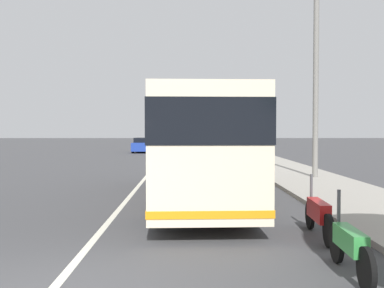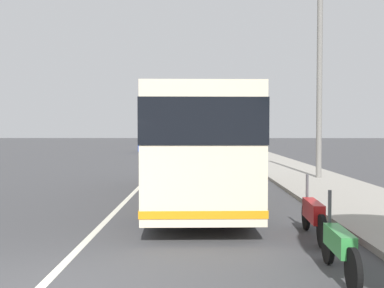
% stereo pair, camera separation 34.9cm
% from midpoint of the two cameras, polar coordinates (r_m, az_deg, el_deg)
% --- Properties ---
extents(sidewalk_curb, '(110.00, 3.60, 0.14)m').
position_cam_midpoint_polar(sidewalk_curb, '(17.20, 17.05, -5.64)').
color(sidewalk_curb, '#9E998E').
rests_on(sidewalk_curb, ground).
extents(lane_divider_line, '(110.00, 0.16, 0.01)m').
position_cam_midpoint_polar(lane_divider_line, '(16.53, -8.07, -6.11)').
color(lane_divider_line, silver).
rests_on(lane_divider_line, ground).
extents(coach_bus, '(11.61, 2.96, 3.28)m').
position_cam_midpoint_polar(coach_bus, '(14.66, -0.29, 0.35)').
color(coach_bus, beige).
rests_on(coach_bus, ground).
extents(motorcycle_mid_row, '(2.09, 0.29, 1.27)m').
position_cam_midpoint_polar(motorcycle_mid_row, '(7.62, 17.91, -12.07)').
color(motorcycle_mid_row, black).
rests_on(motorcycle_mid_row, ground).
extents(motorcycle_angled, '(2.27, 0.30, 1.28)m').
position_cam_midpoint_polar(motorcycle_angled, '(10.06, 14.59, -8.53)').
color(motorcycle_angled, black).
rests_on(motorcycle_angled, ground).
extents(car_oncoming, '(4.81, 2.21, 1.36)m').
position_cam_midpoint_polar(car_oncoming, '(50.21, -0.16, 0.00)').
color(car_oncoming, red).
rests_on(car_oncoming, ground).
extents(car_behind_bus, '(4.42, 2.14, 1.56)m').
position_cam_midpoint_polar(car_behind_bus, '(45.03, -0.14, -0.10)').
color(car_behind_bus, black).
rests_on(car_behind_bus, ground).
extents(car_far_distant, '(4.22, 2.04, 1.53)m').
position_cam_midpoint_polar(car_far_distant, '(59.72, -0.35, 0.36)').
color(car_far_distant, gray).
rests_on(car_far_distant, ground).
extents(car_ahead_same_lane, '(4.26, 2.01, 1.45)m').
position_cam_midpoint_polar(car_ahead_same_lane, '(44.93, -6.33, -0.16)').
color(car_ahead_same_lane, navy).
rests_on(car_ahead_same_lane, ground).
extents(utility_pole, '(0.24, 0.24, 8.67)m').
position_cam_midpoint_polar(utility_pole, '(21.14, 14.80, 7.35)').
color(utility_pole, slate).
rests_on(utility_pole, ground).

